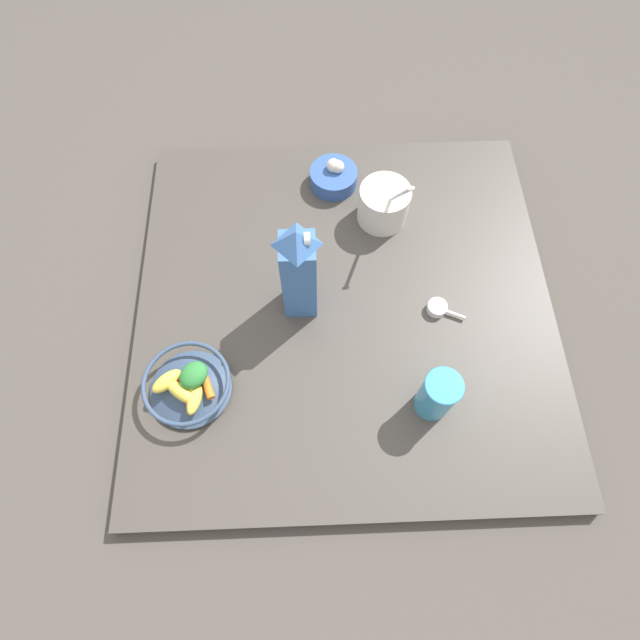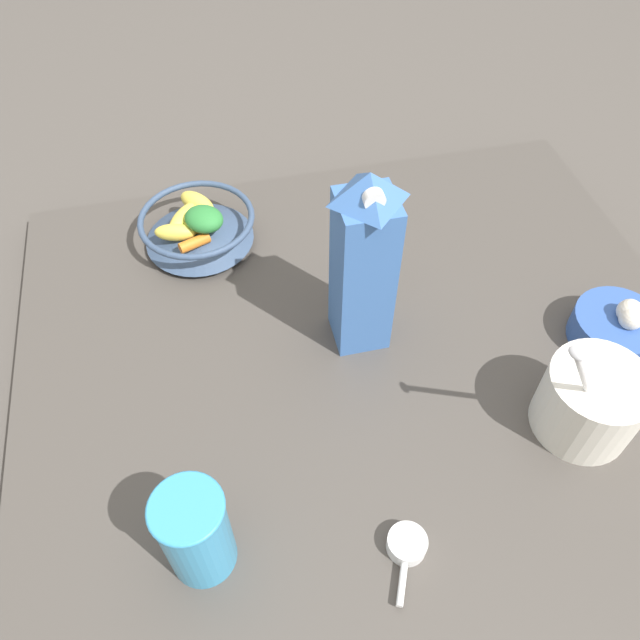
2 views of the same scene
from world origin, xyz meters
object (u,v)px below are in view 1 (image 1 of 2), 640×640
object	(u,v)px
fruit_bowl	(188,385)
milk_carton	(299,272)
garlic_bowl	(334,176)
drinking_cup	(438,395)
yogurt_tub	(384,203)

from	to	relation	value
fruit_bowl	milk_carton	xyz separation A→B (m)	(0.21, -0.24, 0.11)
garlic_bowl	drinking_cup	bearing A→B (deg)	-163.53
fruit_bowl	yogurt_tub	distance (m)	0.64
yogurt_tub	garlic_bowl	xyz separation A→B (m)	(0.12, 0.12, -0.03)
drinking_cup	fruit_bowl	bearing A→B (deg)	84.49
fruit_bowl	garlic_bowl	size ratio (longest dim) A/B	1.50
fruit_bowl	milk_carton	bearing A→B (deg)	-49.74
milk_carton	yogurt_tub	distance (m)	0.33
garlic_bowl	milk_carton	bearing A→B (deg)	165.30
milk_carton	garlic_bowl	bearing A→B (deg)	-14.70
fruit_bowl	drinking_cup	bearing A→B (deg)	-95.51
yogurt_tub	drinking_cup	bearing A→B (deg)	-172.80
milk_carton	yogurt_tub	size ratio (longest dim) A/B	1.28
milk_carton	yogurt_tub	bearing A→B (deg)	-41.32
yogurt_tub	drinking_cup	distance (m)	0.50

